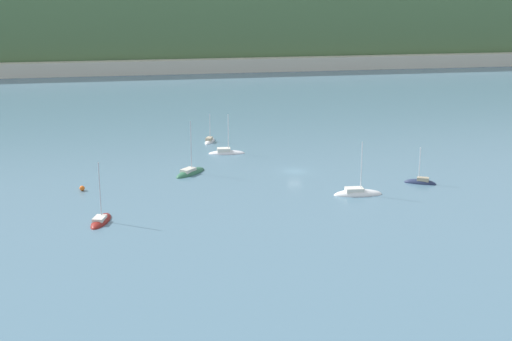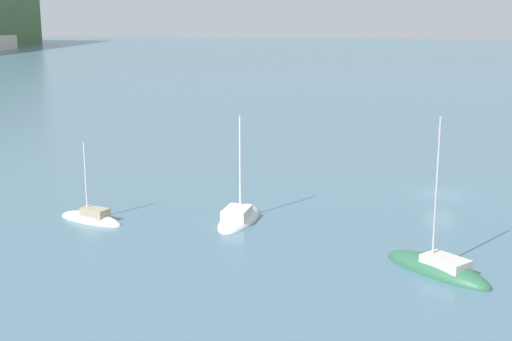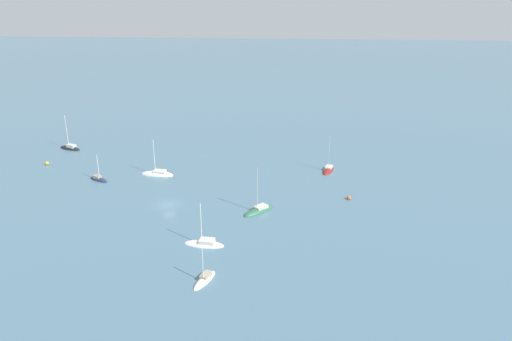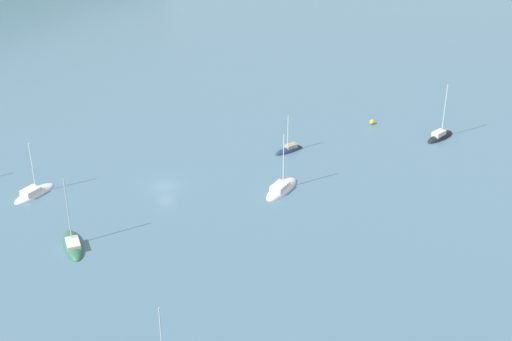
% 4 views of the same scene
% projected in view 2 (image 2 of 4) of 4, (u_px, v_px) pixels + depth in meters
% --- Properties ---
extents(ground_plane, '(600.00, 600.00, 0.00)m').
position_uv_depth(ground_plane, '(441.00, 194.00, 63.12)').
color(ground_plane, slate).
extents(sailboat_0, '(7.64, 3.33, 8.82)m').
position_uv_depth(sailboat_0, '(239.00, 219.00, 55.51)').
color(sailboat_0, silver).
rests_on(sailboat_0, ground_plane).
extents(sailboat_2, '(7.13, 7.42, 10.75)m').
position_uv_depth(sailboat_2, '(437.00, 271.00, 44.76)').
color(sailboat_2, '#2D6647').
rests_on(sailboat_2, ground_plane).
extents(sailboat_4, '(3.76, 6.19, 6.90)m').
position_uv_depth(sailboat_4, '(91.00, 220.00, 55.35)').
color(sailboat_4, white).
rests_on(sailboat_4, ground_plane).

